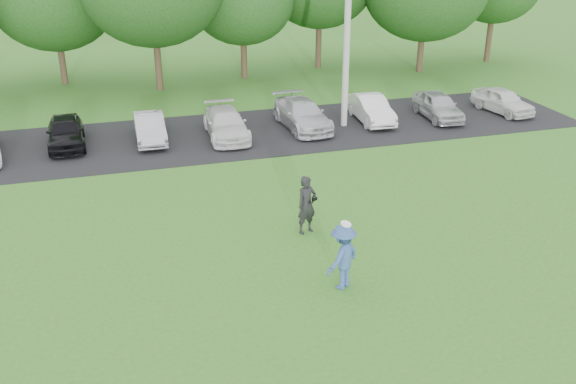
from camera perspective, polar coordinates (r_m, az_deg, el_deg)
name	(u,v)px	position (r m, az deg, el deg)	size (l,w,h in m)	color
ground	(326,291)	(16.59, 3.40, -8.81)	(100.00, 100.00, 0.00)	#2F6A1E
parking_lot	(227,135)	(28.03, -5.43, 5.10)	(32.00, 6.50, 0.03)	black
utility_pole	(348,0)	(28.06, 5.38, 16.61)	(0.28, 0.28, 10.98)	#9C9D97
frisbee_player	(343,257)	(16.37, 4.90, -5.74)	(1.32, 1.18, 2.01)	#32518E
camera_bystander	(307,205)	(19.06, 1.68, -1.15)	(0.76, 0.62, 1.80)	black
parked_cars	(195,124)	(27.62, -8.25, 6.01)	(28.88, 4.82, 1.24)	white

